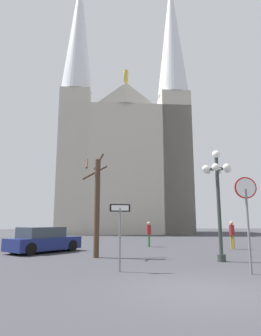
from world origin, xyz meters
The scene contains 9 objects.
ground_plane centered at (0.00, 0.00, 0.00)m, with size 120.00×120.00×0.00m, color #38383D.
cathedral centered at (1.91, 35.29, 11.89)m, with size 18.93×14.27×40.10m.
stop_sign centered at (2.39, 1.99, 2.21)m, with size 0.73×0.17×3.19m.
one_way_arrow_sign centered at (-1.80, 3.05, 1.51)m, with size 0.74×0.09×2.30m.
street_lamp centered at (2.78, 5.04, 3.26)m, with size 1.36×1.23×4.88m.
bare_tree centered at (-2.56, 7.15, 2.55)m, with size 1.29×1.36×5.12m.
parked_car_near_navy centered at (-5.42, 9.87, 0.65)m, with size 4.07×4.06×1.38m.
pedestrian_walking centered at (1.11, 12.64, 1.00)m, with size 0.32×0.32×1.66m.
pedestrian_standing centered at (5.93, 10.33, 1.03)m, with size 0.32×0.32×1.70m.
Camera 1 is at (-2.82, -7.35, 1.70)m, focal length 31.31 mm.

